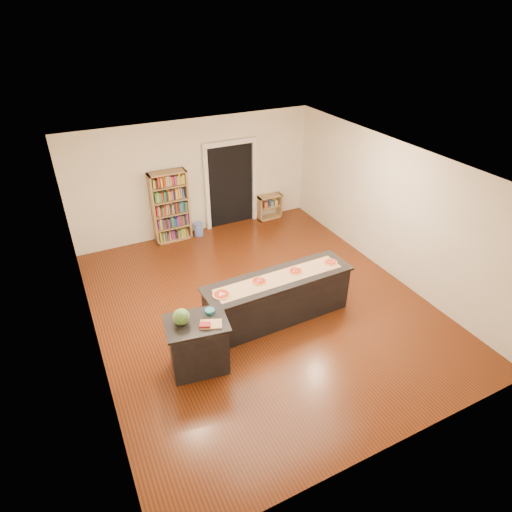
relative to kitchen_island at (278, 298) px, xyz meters
name	(u,v)px	position (x,y,z in m)	size (l,w,h in m)	color
room	(261,242)	(-0.10, 0.49, 0.94)	(6.00, 7.00, 2.80)	#EDE3C7
doorway	(231,180)	(0.80, 3.96, 0.75)	(1.40, 0.09, 2.21)	black
kitchen_island	(278,298)	(0.00, 0.00, 0.00)	(2.75, 0.74, 0.91)	black
side_counter	(198,345)	(-1.71, -0.53, 0.01)	(0.94, 0.69, 0.93)	black
bookshelf	(170,207)	(-0.84, 3.79, 0.41)	(0.87, 0.31, 1.74)	#A68250
low_shelf	(269,207)	(1.83, 3.80, -0.13)	(0.65, 0.28, 0.65)	#A68250
waste_bin	(199,229)	(-0.21, 3.71, -0.29)	(0.23, 0.23, 0.33)	#5D77CF
kraft_paper	(279,278)	(0.00, -0.02, 0.45)	(2.39, 0.43, 0.00)	#A68655
watermelon	(181,317)	(-1.92, -0.47, 0.60)	(0.26, 0.26, 0.26)	#144214
cutting_board	(211,324)	(-1.54, -0.69, 0.49)	(0.33, 0.22, 0.02)	tan
package_red	(205,325)	(-1.63, -0.69, 0.50)	(0.16, 0.11, 0.06)	maroon
package_teal	(210,311)	(-1.45, -0.41, 0.51)	(0.16, 0.16, 0.06)	#195966
pizza_a	(221,294)	(-1.10, -0.03, 0.46)	(0.31, 0.31, 0.02)	#BC8348
pizza_b	(259,281)	(-0.37, 0.04, 0.46)	(0.27, 0.27, 0.02)	#BC8348
pizza_c	(296,271)	(0.37, 0.03, 0.46)	(0.26, 0.26, 0.02)	#BC8348
pizza_d	(331,262)	(1.10, 0.00, 0.46)	(0.25, 0.25, 0.02)	#BC8348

